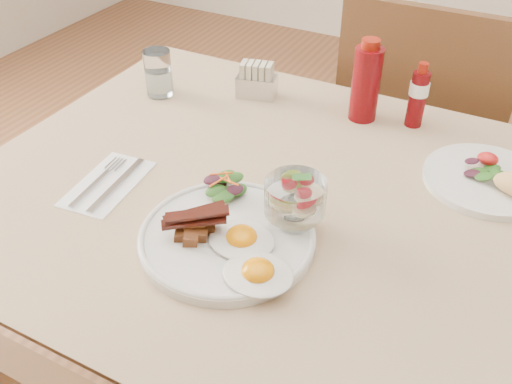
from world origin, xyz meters
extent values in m
cylinder|color=brown|center=(-0.59, 0.36, 0.35)|extent=(0.06, 0.06, 0.71)
cube|color=brown|center=(0.00, 0.00, 0.73)|extent=(1.30, 0.85, 0.04)
cube|color=tan|center=(0.00, 0.00, 0.75)|extent=(1.33, 0.88, 0.00)
cylinder|color=brown|center=(-0.18, 0.57, 0.23)|extent=(0.04, 0.04, 0.45)
cylinder|color=brown|center=(0.18, 0.57, 0.23)|extent=(0.04, 0.04, 0.45)
cylinder|color=brown|center=(-0.18, 0.93, 0.23)|extent=(0.04, 0.04, 0.45)
cylinder|color=brown|center=(0.18, 0.93, 0.23)|extent=(0.04, 0.04, 0.45)
cube|color=brown|center=(0.00, 0.75, 0.47)|extent=(0.42, 0.42, 0.03)
cube|color=brown|center=(0.00, 0.55, 0.70)|extent=(0.42, 0.03, 0.46)
cylinder|color=silver|center=(-0.13, -0.16, 0.76)|extent=(0.28, 0.28, 0.02)
ellipsoid|color=silver|center=(-0.04, -0.21, 0.77)|extent=(0.12, 0.10, 0.01)
ellipsoid|color=orange|center=(-0.04, -0.21, 0.78)|extent=(0.05, 0.05, 0.03)
ellipsoid|color=silver|center=(-0.10, -0.16, 0.77)|extent=(0.12, 0.10, 0.01)
ellipsoid|color=orange|center=(-0.10, -0.16, 0.78)|extent=(0.05, 0.05, 0.03)
cube|color=brown|center=(-0.18, -0.18, 0.78)|extent=(0.02, 0.02, 0.02)
cube|color=brown|center=(-0.16, -0.19, 0.78)|extent=(0.03, 0.03, 0.02)
cube|color=brown|center=(-0.18, -0.20, 0.78)|extent=(0.02, 0.02, 0.02)
cube|color=brown|center=(-0.16, -0.17, 0.78)|extent=(0.02, 0.02, 0.02)
cube|color=brown|center=(-0.17, -0.20, 0.78)|extent=(0.03, 0.03, 0.02)
cube|color=brown|center=(-0.19, -0.18, 0.78)|extent=(0.02, 0.02, 0.02)
cube|color=brown|center=(-0.17, -0.18, 0.79)|extent=(0.02, 0.02, 0.02)
cube|color=brown|center=(-0.18, -0.19, 0.79)|extent=(0.02, 0.02, 0.02)
cube|color=#43120B|center=(-0.17, -0.18, 0.80)|extent=(0.09, 0.08, 0.01)
cube|color=#43120B|center=(-0.17, -0.19, 0.80)|extent=(0.09, 0.07, 0.01)
cube|color=#43120B|center=(-0.17, -0.17, 0.81)|extent=(0.08, 0.08, 0.01)
cube|color=#43120B|center=(-0.16, -0.18, 0.81)|extent=(0.09, 0.07, 0.01)
ellipsoid|color=#1C5015|center=(-0.18, -0.07, 0.77)|extent=(0.05, 0.04, 0.01)
ellipsoid|color=#1C5015|center=(-0.16, -0.06, 0.78)|extent=(0.04, 0.03, 0.01)
ellipsoid|color=#33101D|center=(-0.20, -0.06, 0.78)|extent=(0.04, 0.03, 0.01)
ellipsoid|color=#1C5015|center=(-0.17, -0.09, 0.78)|extent=(0.04, 0.03, 0.01)
ellipsoid|color=#1C5015|center=(-0.19, -0.09, 0.78)|extent=(0.04, 0.03, 0.01)
ellipsoid|color=#33101D|center=(-0.16, -0.07, 0.79)|extent=(0.03, 0.03, 0.01)
ellipsoid|color=#1C5015|center=(-0.19, -0.05, 0.79)|extent=(0.04, 0.03, 0.01)
ellipsoid|color=#1C5015|center=(-0.17, -0.05, 0.80)|extent=(0.04, 0.03, 0.01)
ellipsoid|color=#33101D|center=(-0.20, -0.08, 0.80)|extent=(0.03, 0.02, 0.01)
cylinder|color=#FA5F1A|center=(-0.18, -0.07, 0.81)|extent=(0.03, 0.03, 0.01)
cylinder|color=#FA5F1A|center=(-0.19, -0.06, 0.81)|extent=(0.04, 0.02, 0.01)
cylinder|color=#FA5F1A|center=(-0.17, -0.08, 0.81)|extent=(0.04, 0.01, 0.01)
cylinder|color=#FA5F1A|center=(-0.18, -0.08, 0.81)|extent=(0.02, 0.04, 0.01)
cylinder|color=white|center=(-0.04, -0.08, 0.77)|extent=(0.05, 0.05, 0.01)
cylinder|color=white|center=(-0.04, -0.08, 0.79)|extent=(0.02, 0.02, 0.02)
cylinder|color=white|center=(-0.04, -0.08, 0.82)|extent=(0.10, 0.10, 0.06)
cylinder|color=#FBEEB2|center=(-0.06, -0.08, 0.81)|extent=(0.03, 0.03, 0.01)
cylinder|color=#FBEEB2|center=(-0.03, -0.09, 0.82)|extent=(0.03, 0.03, 0.01)
cylinder|color=#FBEEB2|center=(-0.04, -0.07, 0.82)|extent=(0.03, 0.03, 0.01)
cylinder|color=#8AC33B|center=(-0.06, -0.07, 0.84)|extent=(0.04, 0.04, 0.01)
cone|color=red|center=(-0.03, -0.10, 0.84)|extent=(0.03, 0.03, 0.03)
cone|color=red|center=(-0.06, -0.09, 0.85)|extent=(0.03, 0.03, 0.03)
cone|color=red|center=(-0.04, -0.07, 0.85)|extent=(0.03, 0.03, 0.03)
ellipsoid|color=#398730|center=(-0.04, -0.08, 0.86)|extent=(0.02, 0.01, 0.00)
ellipsoid|color=#398730|center=(-0.03, -0.08, 0.87)|extent=(0.02, 0.01, 0.00)
cylinder|color=silver|center=(0.21, 0.20, 0.76)|extent=(0.22, 0.22, 0.01)
ellipsoid|color=#1C5015|center=(0.19, 0.20, 0.77)|extent=(0.03, 0.02, 0.01)
ellipsoid|color=#1C5015|center=(0.21, 0.22, 0.77)|extent=(0.03, 0.02, 0.01)
ellipsoid|color=#33101D|center=(0.18, 0.18, 0.77)|extent=(0.03, 0.02, 0.01)
ellipsoid|color=#1C5015|center=(0.20, 0.18, 0.78)|extent=(0.03, 0.02, 0.01)
ellipsoid|color=#1C5015|center=(0.22, 0.19, 0.78)|extent=(0.03, 0.02, 0.01)
ellipsoid|color=#33101D|center=(0.17, 0.21, 0.78)|extent=(0.03, 0.02, 0.01)
ellipsoid|color=red|center=(0.20, 0.23, 0.78)|extent=(0.04, 0.03, 0.02)
cylinder|color=#5E0509|center=(-0.07, 0.32, 0.83)|extent=(0.06, 0.06, 0.16)
cylinder|color=maroon|center=(-0.07, 0.32, 0.92)|extent=(0.04, 0.04, 0.02)
cylinder|color=#5E0509|center=(0.03, 0.34, 0.81)|extent=(0.04, 0.04, 0.12)
cylinder|color=white|center=(0.03, 0.34, 0.84)|extent=(0.04, 0.04, 0.03)
cylinder|color=maroon|center=(0.03, 0.34, 0.88)|extent=(0.02, 0.02, 0.02)
cube|color=silver|center=(-0.31, 0.30, 0.78)|extent=(0.10, 0.07, 0.05)
cube|color=tan|center=(-0.34, 0.29, 0.81)|extent=(0.02, 0.04, 0.05)
cube|color=tan|center=(-0.33, 0.30, 0.81)|extent=(0.02, 0.04, 0.05)
cube|color=tan|center=(-0.31, 0.30, 0.81)|extent=(0.02, 0.04, 0.05)
cube|color=tan|center=(-0.30, 0.31, 0.81)|extent=(0.02, 0.04, 0.05)
cube|color=tan|center=(-0.29, 0.31, 0.81)|extent=(0.02, 0.04, 0.05)
cylinder|color=white|center=(-0.51, 0.21, 0.80)|extent=(0.06, 0.06, 0.10)
cylinder|color=silver|center=(-0.51, 0.21, 0.78)|extent=(0.05, 0.05, 0.06)
cube|color=white|center=(-0.40, -0.12, 0.75)|extent=(0.12, 0.19, 0.00)
cube|color=silver|center=(-0.38, -0.12, 0.76)|extent=(0.03, 0.17, 0.00)
cube|color=silver|center=(-0.41, -0.15, 0.76)|extent=(0.02, 0.12, 0.00)
cube|color=silver|center=(-0.43, -0.07, 0.76)|extent=(0.01, 0.04, 0.00)
cube|color=silver|center=(-0.42, -0.07, 0.76)|extent=(0.01, 0.04, 0.00)
cube|color=silver|center=(-0.42, -0.07, 0.76)|extent=(0.01, 0.04, 0.00)
cube|color=silver|center=(-0.41, -0.07, 0.76)|extent=(0.01, 0.04, 0.00)
camera|label=1|loc=(0.23, -0.73, 1.36)|focal=40.00mm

